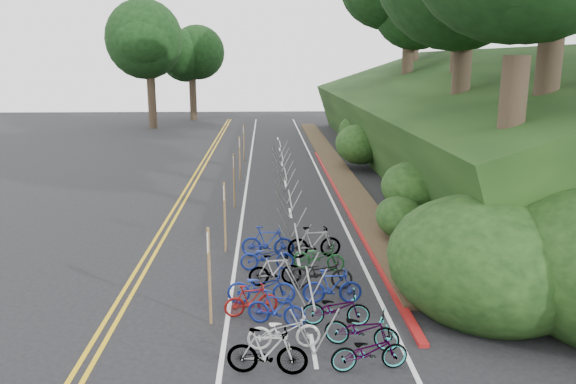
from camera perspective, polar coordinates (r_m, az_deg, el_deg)
ground at (r=15.40m, az=-9.90°, el=-12.20°), size 120.00×120.00×0.00m
road_markings at (r=24.80m, az=-5.48°, el=-2.14°), size 7.47×80.00×0.01m
red_curb at (r=26.84m, az=5.60°, el=-0.85°), size 0.25×28.00×0.10m
embankment at (r=34.82m, az=16.08°, el=6.16°), size 14.30×48.14×9.11m
bike_rack_front at (r=14.10m, az=2.27°, el=-10.74°), size 1.14×2.69×1.16m
bike_racks_rest at (r=27.40m, az=-0.25°, el=1.23°), size 1.14×23.00×1.17m
signpost_near at (r=14.28m, az=-8.01°, el=-7.82°), size 0.08×0.40×2.56m
signposts_rest at (r=28.28m, az=-5.19°, el=2.75°), size 0.08×18.40×2.50m
bike_front at (r=15.01m, az=-3.77°, el=-10.89°), size 0.70×1.49×0.87m
bike_valet at (r=15.73m, az=1.47°, el=-9.50°), size 3.31×9.17×1.10m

